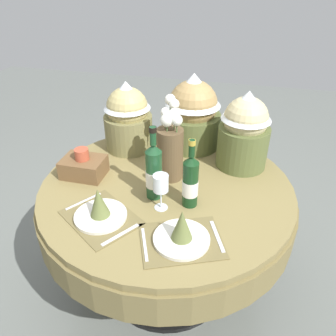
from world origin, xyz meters
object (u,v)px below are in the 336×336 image
object	(u,v)px
wine_bottle_left	(190,181)
gift_tub_back_left	(128,114)
place_setting_right	(182,233)
flower_vase	(170,147)
wine_bottle_right	(154,171)
woven_basket_side_left	(84,166)
dining_table	(167,205)
gift_tub_back_centre	(193,109)
gift_tub_back_right	(245,128)
place_setting_left	(100,210)
wine_glass_right	(161,184)

from	to	relation	value
wine_bottle_left	gift_tub_back_left	world-z (taller)	gift_tub_back_left
place_setting_right	flower_vase	world-z (taller)	flower_vase
wine_bottle_right	woven_basket_side_left	world-z (taller)	wine_bottle_right
dining_table	wine_bottle_left	distance (m)	0.34
wine_bottle_right	gift_tub_back_centre	distance (m)	0.59
gift_tub_back_left	gift_tub_back_right	world-z (taller)	gift_tub_back_right
place_setting_left	gift_tub_back_centre	bearing A→B (deg)	71.29
place_setting_left	wine_bottle_left	world-z (taller)	wine_bottle_left
gift_tub_back_right	flower_vase	bearing A→B (deg)	-148.90
place_setting_left	wine_bottle_left	size ratio (longest dim) A/B	1.23
place_setting_left	gift_tub_back_centre	world-z (taller)	gift_tub_back_centre
dining_table	woven_basket_side_left	world-z (taller)	woven_basket_side_left
place_setting_left	gift_tub_back_left	xyz separation A→B (m)	(-0.10, 0.67, 0.17)
wine_bottle_left	wine_glass_right	distance (m)	0.14
wine_bottle_left	woven_basket_side_left	bearing A→B (deg)	169.56
flower_vase	gift_tub_back_centre	size ratio (longest dim) A/B	0.93
wine_glass_right	woven_basket_side_left	size ratio (longest dim) A/B	0.82
wine_glass_right	gift_tub_back_centre	world-z (taller)	gift_tub_back_centre
wine_bottle_left	woven_basket_side_left	world-z (taller)	wine_bottle_left
place_setting_left	place_setting_right	bearing A→B (deg)	-8.04
wine_glass_right	woven_basket_side_left	world-z (taller)	wine_glass_right
flower_vase	gift_tub_back_right	world-z (taller)	gift_tub_back_right
wine_glass_right	woven_basket_side_left	distance (m)	0.51
wine_bottle_right	gift_tub_back_right	distance (m)	0.57
wine_bottle_left	wine_glass_right	world-z (taller)	wine_bottle_left
place_setting_left	wine_glass_right	world-z (taller)	wine_glass_right
place_setting_left	gift_tub_back_right	world-z (taller)	gift_tub_back_right
wine_bottle_left	gift_tub_back_centre	world-z (taller)	gift_tub_back_centre
wine_bottle_right	gift_tub_back_right	bearing A→B (deg)	46.06
place_setting_left	flower_vase	size ratio (longest dim) A/B	1.01
wine_bottle_left	wine_glass_right	xyz separation A→B (m)	(-0.13, -0.06, 0.00)
dining_table	wine_bottle_right	size ratio (longest dim) A/B	3.56
dining_table	gift_tub_back_left	world-z (taller)	gift_tub_back_left
wine_bottle_right	gift_tub_back_right	xyz separation A→B (m)	(0.39, 0.41, 0.09)
woven_basket_side_left	place_setting_left	bearing A→B (deg)	-53.44
dining_table	wine_glass_right	bearing A→B (deg)	-83.21
flower_vase	woven_basket_side_left	bearing A→B (deg)	-167.34
place_setting_left	wine_bottle_left	distance (m)	0.43
wine_bottle_left	place_setting_left	bearing A→B (deg)	-152.02
gift_tub_back_left	gift_tub_back_centre	world-z (taller)	gift_tub_back_centre
gift_tub_back_left	gift_tub_back_centre	xyz separation A→B (m)	(0.37, 0.12, 0.02)
wine_glass_right	dining_table	bearing A→B (deg)	96.79
place_setting_left	place_setting_right	world-z (taller)	same
woven_basket_side_left	gift_tub_back_centre	bearing A→B (deg)	44.27
place_setting_right	woven_basket_side_left	world-z (taller)	same
gift_tub_back_left	gift_tub_back_right	bearing A→B (deg)	-3.58
flower_vase	gift_tub_back_left	size ratio (longest dim) A/B	1.01
wine_bottle_left	wine_glass_right	size ratio (longest dim) A/B	1.89
gift_tub_back_left	flower_vase	bearing A→B (deg)	-38.65
dining_table	gift_tub_back_right	distance (m)	0.59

